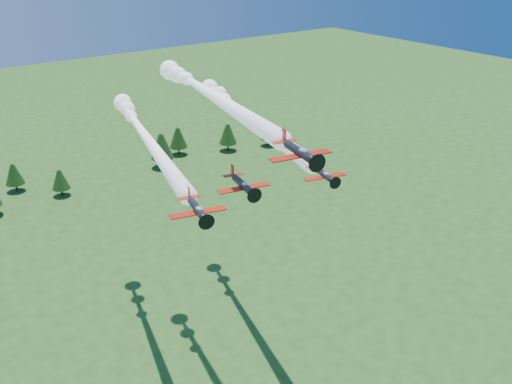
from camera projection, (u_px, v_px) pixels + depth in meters
plane_lead at (207, 92)px, 91.62m from camera, size 15.48×54.43×3.70m
plane_left at (143, 133)px, 101.81m from camera, size 19.29×59.22×3.70m
plane_right at (244, 113)px, 109.03m from camera, size 18.95×57.29×3.70m
plane_slot at (243, 185)px, 84.54m from camera, size 8.24×9.06×2.88m
treeline at (41, 174)px, 171.17m from camera, size 170.13×19.47×11.82m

